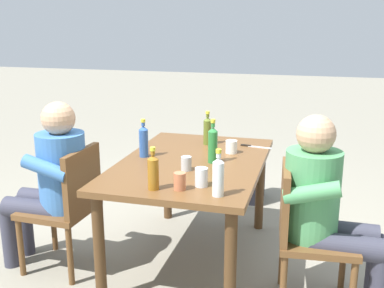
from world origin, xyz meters
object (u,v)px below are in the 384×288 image
cup_steel (186,163)px  table_knife (254,146)px  bottle_green (213,144)px  person_in_white_shirt (53,178)px  person_in_plaid_shirt (325,204)px  cup_white (231,147)px  cup_glass (201,177)px  bottle_clear (218,176)px  dining_table (192,174)px  cup_terracotta (180,181)px  bottle_amber (153,171)px  bottle_blue (144,141)px  bottle_olive (207,130)px  backpack_by_near_side (254,178)px  chair_far_right (304,229)px  chair_near_right (68,202)px

cup_steel → table_knife: bearing=153.3°
table_knife → bottle_green: bearing=-24.3°
person_in_white_shirt → person_in_plaid_shirt: (0.00, 1.77, 0.00)m
cup_white → cup_glass: cup_glass is taller
bottle_clear → table_knife: size_ratio=1.11×
dining_table → cup_terracotta: 0.58m
bottle_green → cup_terracotta: 0.56m
bottle_green → cup_glass: bottle_green is taller
bottle_amber → cup_white: (-0.85, 0.29, -0.06)m
bottle_blue → table_knife: 0.86m
person_in_plaid_shirt → cup_white: bearing=-131.8°
bottle_olive → table_knife: size_ratio=1.09×
person_in_plaid_shirt → table_knife: size_ratio=4.90×
bottle_olive → backpack_by_near_side: bottle_olive is taller
cup_glass → chair_far_right: bearing=102.4°
chair_near_right → person_in_white_shirt: bearing=-91.8°
backpack_by_near_side → bottle_clear: bearing=1.1°
bottle_green → bottle_olive: bottle_green is taller
chair_far_right → bottle_blue: 1.24m
table_knife → backpack_by_near_side: table_knife is taller
bottle_olive → cup_terracotta: bearing=4.7°
person_in_white_shirt → table_knife: person_in_white_shirt is taller
chair_near_right → bottle_green: (-0.33, 0.92, 0.39)m
bottle_olive → cup_terracotta: 1.02m
chair_far_right → bottle_clear: (0.25, -0.47, 0.37)m
chair_near_right → table_knife: 1.42m
person_in_white_shirt → cup_glass: 1.09m
chair_near_right → backpack_by_near_side: (-1.59, 1.05, -0.26)m
table_knife → person_in_plaid_shirt: bearing=33.5°
bottle_clear → bottle_olive: size_ratio=1.02×
person_in_white_shirt → bottle_clear: person_in_white_shirt is taller
chair_near_right → chair_far_right: bearing=89.9°
chair_near_right → cup_steel: size_ratio=9.60×
person_in_white_shirt → cup_white: person_in_white_shirt is taller
person_in_white_shirt → bottle_blue: person_in_white_shirt is taller
bottle_green → table_knife: size_ratio=1.25×
bottle_clear → bottle_blue: bottle_blue is taller
cup_steel → bottle_amber: bearing=-12.4°
dining_table → chair_near_right: size_ratio=1.68×
person_in_plaid_shirt → bottle_amber: person_in_plaid_shirt is taller
dining_table → chair_near_right: bearing=-66.8°
dining_table → chair_near_right: 0.86m
cup_glass → person_in_plaid_shirt: bearing=101.1°
bottle_blue → bottle_olive: 0.57m
bottle_clear → table_knife: bottle_clear is taller
bottle_amber → bottle_blue: size_ratio=0.92×
chair_far_right → cup_glass: (0.13, -0.59, 0.31)m
chair_near_right → bottle_olive: bearing=135.5°
bottle_clear → table_knife: (-1.06, 0.05, -0.11)m
dining_table → bottle_clear: bottle_clear is taller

